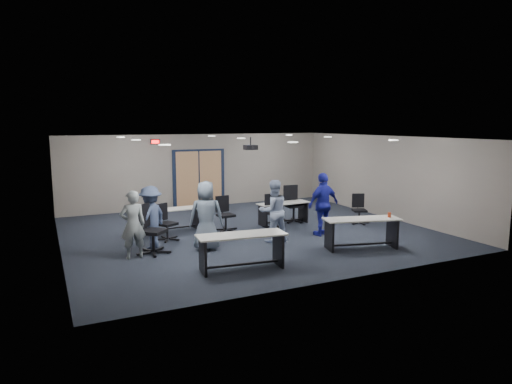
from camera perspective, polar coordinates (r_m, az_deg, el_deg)
name	(u,v)px	position (r m, az deg, el deg)	size (l,w,h in m)	color
floor	(248,232)	(13.21, -0.95, -4.99)	(10.00, 10.00, 0.00)	black
back_wall	(199,171)	(17.13, -7.19, 2.67)	(10.00, 0.04, 2.70)	gray
front_wall	(343,214)	(9.10, 10.82, -2.69)	(10.00, 0.04, 2.70)	gray
left_wall	(57,198)	(11.83, -23.61, -0.66)	(0.04, 9.00, 2.70)	gray
right_wall	(386,177)	(15.68, 15.94, 1.85)	(0.04, 9.00, 2.70)	gray
ceiling	(248,138)	(12.84, -0.98, 6.80)	(10.00, 9.00, 0.04)	white
double_door	(199,179)	(17.13, -7.13, 1.66)	(2.00, 0.07, 2.20)	black
exit_sign	(155,142)	(16.57, -12.50, 6.15)	(0.32, 0.07, 0.18)	black
ceiling_projector	(251,147)	(13.43, -0.68, 5.62)	(0.35, 0.32, 0.37)	black
ceiling_can_lights	(245,139)	(13.07, -1.43, 6.70)	(6.24, 5.74, 0.02)	white
table_front_left	(242,245)	(9.79, -1.82, -6.68)	(1.96, 0.84, 0.77)	beige
table_front_right	(362,228)	(11.69, 13.08, -4.38)	(1.98, 1.09, 0.89)	beige
table_back_left	(172,216)	(13.40, -10.50, -2.97)	(1.65, 0.63, 0.66)	beige
table_back_right	(283,209)	(14.15, 3.43, -2.16)	(1.68, 0.64, 0.92)	beige
chair_back_a	(167,222)	(12.38, -11.05, -3.75)	(0.62, 0.62, 0.98)	black
chair_back_b	(226,214)	(13.24, -3.80, -2.74)	(0.63, 0.63, 1.01)	black
chair_back_c	(274,211)	(13.57, 2.32, -2.44)	(0.64, 0.64, 1.01)	black
chair_back_d	(294,204)	(14.45, 4.74, -1.50)	(0.72, 0.72, 1.15)	black
chair_loose_left	(153,229)	(11.18, -12.75, -4.58)	(0.75, 0.75, 1.19)	black
chair_loose_right	(359,209)	(14.52, 12.81, -2.10)	(0.58, 0.58, 0.92)	black
person_gray	(133,225)	(10.87, -15.14, -3.96)	(0.58, 0.38, 1.60)	gray
person_plaid	(206,216)	(11.26, -6.25, -2.95)	(0.84, 0.55, 1.72)	slate
person_lightblue	(273,211)	(11.99, 2.18, -2.38)	(0.80, 0.62, 1.64)	#A4B6D9
person_navy	(323,204)	(12.79, 8.40, -1.52)	(1.03, 0.43, 1.76)	#1B1E97
person_back	(151,217)	(11.64, -13.04, -3.11)	(1.02, 0.58, 1.58)	#415075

